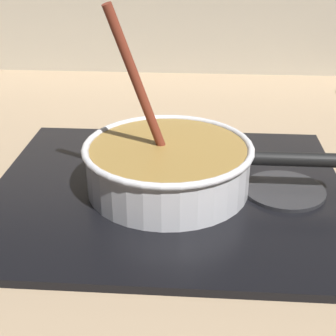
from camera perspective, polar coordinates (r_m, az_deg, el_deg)
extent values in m
cube|color=#9E8466|center=(0.76, -8.67, -6.58)|extent=(2.40, 1.60, 0.04)
cube|color=black|center=(0.79, 0.00, -2.70)|extent=(0.56, 0.48, 0.01)
torus|color=#592D0C|center=(0.79, 0.00, -2.06)|extent=(0.20, 0.20, 0.01)
cylinder|color=#262628|center=(0.80, 13.30, -2.52)|extent=(0.13, 0.13, 0.01)
cylinder|color=silver|center=(0.77, 0.00, 0.00)|extent=(0.25, 0.25, 0.07)
cylinder|color=olive|center=(0.77, 0.00, 0.27)|extent=(0.24, 0.24, 0.07)
torus|color=silver|center=(0.76, 0.00, 2.42)|extent=(0.26, 0.26, 0.01)
cylinder|color=black|center=(0.78, 15.04, 0.96)|extent=(0.15, 0.02, 0.02)
cylinder|color=beige|center=(0.82, 1.05, 3.57)|extent=(0.03, 0.03, 0.01)
cylinder|color=#E5CC7A|center=(0.69, 5.28, -1.10)|extent=(0.03, 0.03, 0.01)
cylinder|color=#EDD88C|center=(0.83, -2.32, 4.04)|extent=(0.03, 0.03, 0.01)
cylinder|color=beige|center=(0.77, -2.93, 2.17)|extent=(0.04, 0.04, 0.01)
cylinder|color=#EDD88C|center=(0.76, 0.43, 1.78)|extent=(0.03, 0.03, 0.01)
cylinder|color=maroon|center=(0.72, -3.51, 9.56)|extent=(0.09, 0.05, 0.23)
cube|color=brown|center=(0.77, -0.43, 1.71)|extent=(0.05, 0.04, 0.01)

